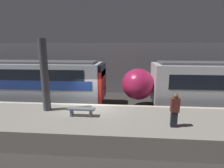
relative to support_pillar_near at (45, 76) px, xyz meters
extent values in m
plane|color=#33302D|center=(2.35, 1.25, -3.11)|extent=(120.00, 120.00, 0.00)
cube|color=gray|center=(2.35, -0.74, -2.58)|extent=(40.00, 3.98, 1.06)
cube|color=beige|center=(2.35, 1.10, -2.04)|extent=(40.00, 0.30, 0.01)
cube|color=gray|center=(2.35, 8.16, -0.60)|extent=(50.00, 0.15, 5.03)
cylinder|color=#47474C|center=(0.00, 0.00, 0.00)|extent=(0.44, 0.44, 4.10)
ellipsoid|color=#B21E4C|center=(5.49, 3.64, -1.18)|extent=(2.42, 2.61, 2.34)
sphere|color=#F2EFCC|center=(4.54, 3.64, -1.60)|extent=(0.20, 0.20, 0.20)
cube|color=red|center=(2.76, 3.64, -1.26)|extent=(0.25, 2.78, 2.23)
cube|color=black|center=(2.76, 3.64, -0.15)|extent=(0.25, 2.49, 0.89)
sphere|color=#EA4C42|center=(2.92, 3.01, -1.65)|extent=(0.18, 0.18, 0.18)
sphere|color=#EA4C42|center=(2.92, 4.28, -1.65)|extent=(0.18, 0.18, 0.18)
cube|color=black|center=(6.83, -1.62, -1.68)|extent=(0.28, 0.20, 0.74)
cube|color=brown|center=(6.83, -1.62, -0.98)|extent=(0.38, 0.24, 0.65)
sphere|color=brown|center=(6.83, -1.62, -0.55)|extent=(0.21, 0.21, 0.21)
cube|color=slate|center=(1.70, -0.72, -1.84)|extent=(0.10, 0.32, 0.41)
cube|color=slate|center=(2.75, -0.72, -1.84)|extent=(0.10, 0.32, 0.41)
cube|color=slate|center=(2.22, -0.72, -1.64)|extent=(1.50, 0.40, 0.08)
camera|label=1|loc=(4.59, -9.36, 1.67)|focal=28.00mm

